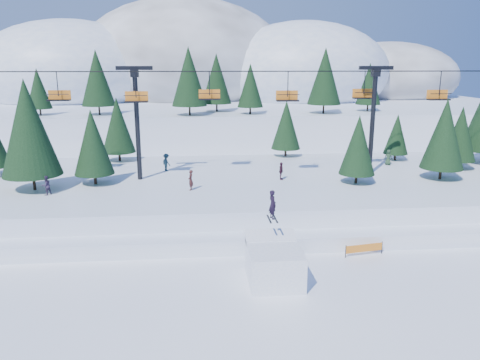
{
  "coord_description": "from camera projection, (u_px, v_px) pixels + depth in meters",
  "views": [
    {
      "loc": [
        -3.57,
        -25.02,
        12.95
      ],
      "look_at": [
        -0.73,
        6.0,
        5.2
      ],
      "focal_mm": 35.0,
      "sensor_mm": 36.0,
      "label": 1
    }
  ],
  "objects": [
    {
      "name": "banner_near",
      "position": [
        364.0,
        248.0,
        32.37
      ],
      "size": [
        2.82,
        0.54,
        0.9
      ],
      "color": "black",
      "rests_on": "ground"
    },
    {
      "name": "berm",
      "position": [
        247.0,
        233.0,
        35.22
      ],
      "size": [
        70.0,
        6.0,
        1.1
      ],
      "primitive_type": "cube",
      "color": "white",
      "rests_on": "ground"
    },
    {
      "name": "conifer_stand",
      "position": [
        253.0,
        128.0,
        44.36
      ],
      "size": [
        62.65,
        17.13,
        10.24
      ],
      "color": "black",
      "rests_on": "mid_shelf"
    },
    {
      "name": "mid_shelf",
      "position": [
        236.0,
        190.0,
        44.71
      ],
      "size": [
        70.0,
        22.0,
        2.5
      ],
      "primitive_type": "cube",
      "color": "white",
      "rests_on": "ground"
    },
    {
      "name": "jump_kicker",
      "position": [
        274.0,
        262.0,
        28.55
      ],
      "size": [
        3.19,
        4.39,
        5.34
      ],
      "color": "white",
      "rests_on": "ground"
    },
    {
      "name": "ground",
      "position": [
        262.0,
        289.0,
        27.62
      ],
      "size": [
        160.0,
        160.0,
        0.0
      ],
      "primitive_type": "plane",
      "color": "white",
      "rests_on": "ground"
    },
    {
      "name": "distant_skiers",
      "position": [
        213.0,
        168.0,
        44.16
      ],
      "size": [
        33.49,
        9.74,
        1.76
      ],
      "color": "#44201D",
      "rests_on": "mid_shelf"
    },
    {
      "name": "banner_far",
      "position": [
        377.0,
        242.0,
        33.5
      ],
      "size": [
        2.82,
        0.52,
        0.9
      ],
      "color": "black",
      "rests_on": "ground"
    },
    {
      "name": "chairlift",
      "position": [
        256.0,
        104.0,
        42.97
      ],
      "size": [
        46.0,
        3.21,
        10.28
      ],
      "color": "black",
      "rests_on": "mid_shelf"
    },
    {
      "name": "mountain_ridge",
      "position": [
        189.0,
        80.0,
        95.75
      ],
      "size": [
        119.0,
        60.0,
        26.46
      ],
      "color": "white",
      "rests_on": "ground"
    }
  ]
}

